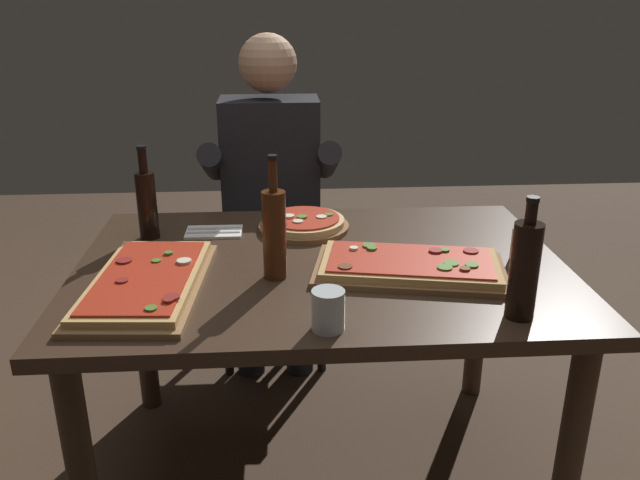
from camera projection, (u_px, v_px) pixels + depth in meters
The scene contains 13 objects.
ground_plane at pixel (321, 468), 2.13m from camera, with size 6.40×6.40×0.00m, color #4C3828.
dining_table at pixel (321, 292), 1.90m from camera, with size 1.40×0.96×0.74m.
pizza_rectangular_front at pixel (410, 266), 1.79m from camera, with size 0.57×0.38×0.05m.
pizza_rectangular_left at pixel (147, 282), 1.69m from camera, with size 0.33×0.56×0.05m.
pizza_round_far at pixel (304, 224), 2.11m from camera, with size 0.30×0.30×0.05m.
wine_bottle_dark at pixel (147, 203), 2.01m from camera, with size 0.06×0.06×0.30m.
oil_bottle_amber at pixel (524, 269), 1.51m from camera, with size 0.07×0.07×0.30m.
vinegar_bottle_green at pixel (274, 232), 1.72m from camera, with size 0.06×0.06×0.34m.
tumbler_near_camera at pixel (328, 310), 1.48m from camera, with size 0.08×0.08×0.10m.
tumbler_far_side at pixel (525, 244), 1.86m from camera, with size 0.08×0.08×0.10m.
napkin_cutlery_set at pixel (214, 232), 2.09m from camera, with size 0.18×0.11×0.01m.
diner_chair at pixel (273, 239), 2.74m from camera, with size 0.44×0.44×0.87m.
seated_diner at pixel (271, 189), 2.54m from camera, with size 0.53×0.41×1.33m.
Camera 1 is at (-0.12, -1.71, 1.47)m, focal length 36.22 mm.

